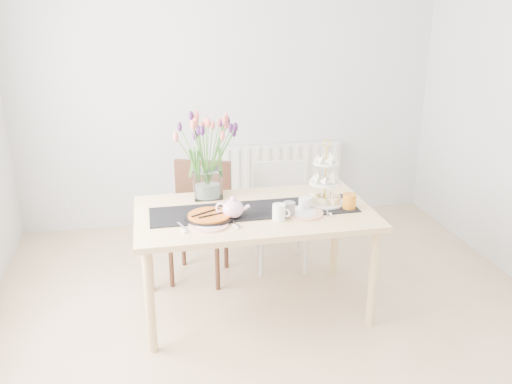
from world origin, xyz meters
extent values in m
plane|color=tan|center=(0.00, 0.00, 0.00)|extent=(4.50, 4.50, 0.00)
plane|color=silver|center=(0.00, 2.25, 1.30)|extent=(4.00, 0.00, 4.00)
cube|color=white|center=(0.50, 2.19, 0.45)|extent=(1.20, 0.08, 0.60)
cube|color=tan|center=(-0.11, 0.54, 0.73)|extent=(1.60, 0.90, 0.04)
cylinder|color=tan|center=(-0.84, 0.16, 0.35)|extent=(0.06, 0.06, 0.71)
cylinder|color=tan|center=(0.62, 0.16, 0.35)|extent=(0.06, 0.06, 0.71)
cylinder|color=tan|center=(-0.84, 0.92, 0.35)|extent=(0.06, 0.06, 0.71)
cylinder|color=tan|center=(0.62, 0.92, 0.35)|extent=(0.06, 0.06, 0.71)
cube|color=#351B13|center=(-0.44, 1.07, 0.46)|extent=(0.57, 0.57, 0.04)
cube|color=#351B13|center=(-0.37, 1.27, 0.70)|extent=(0.44, 0.18, 0.43)
cylinder|color=#351B13|center=(-0.67, 0.96, 0.22)|extent=(0.04, 0.04, 0.44)
cylinder|color=#351B13|center=(-0.33, 0.84, 0.22)|extent=(0.04, 0.04, 0.44)
cylinder|color=#351B13|center=(-0.55, 1.30, 0.22)|extent=(0.04, 0.04, 0.44)
cylinder|color=#351B13|center=(-0.21, 1.19, 0.22)|extent=(0.04, 0.04, 0.44)
cube|color=silver|center=(0.24, 1.15, 0.43)|extent=(0.46, 0.46, 0.04)
cube|color=silver|center=(0.26, 1.34, 0.65)|extent=(0.42, 0.09, 0.40)
cylinder|color=silver|center=(0.04, 0.99, 0.20)|extent=(0.04, 0.04, 0.41)
cylinder|color=silver|center=(0.40, 0.95, 0.20)|extent=(0.04, 0.04, 0.41)
cylinder|color=silver|center=(0.08, 1.35, 0.20)|extent=(0.04, 0.04, 0.41)
cylinder|color=silver|center=(0.44, 1.31, 0.20)|extent=(0.04, 0.04, 0.41)
cube|color=black|center=(-0.11, 0.54, 0.75)|extent=(1.40, 0.35, 0.01)
cube|color=silver|center=(-0.38, 0.88, 0.85)|extent=(0.20, 0.20, 0.20)
cylinder|color=gold|center=(0.40, 0.57, 0.96)|extent=(0.01, 0.01, 0.41)
cylinder|color=white|center=(0.40, 0.57, 0.76)|extent=(0.28, 0.28, 0.01)
cylinder|color=white|center=(0.40, 0.57, 0.91)|extent=(0.22, 0.22, 0.01)
cylinder|color=white|center=(0.40, 0.57, 1.05)|extent=(0.18, 0.18, 0.01)
cylinder|color=silver|center=(0.23, 0.49, 0.79)|extent=(0.09, 0.09, 0.09)
cylinder|color=black|center=(-0.42, 0.45, 0.76)|extent=(0.31, 0.31, 0.03)
cylinder|color=orange|center=(-0.42, 0.45, 0.78)|extent=(0.28, 0.28, 0.01)
cylinder|color=gray|center=(0.10, 0.40, 0.80)|extent=(0.11, 0.11, 0.10)
cylinder|color=white|center=(0.02, 0.36, 0.80)|extent=(0.12, 0.12, 0.10)
cylinder|color=orange|center=(0.53, 0.44, 0.80)|extent=(0.13, 0.13, 0.11)
cylinder|color=white|center=(-0.44, 0.35, 0.76)|extent=(0.33, 0.33, 0.01)
cylinder|color=silver|center=(0.21, 0.41, 0.76)|extent=(0.31, 0.31, 0.01)
camera|label=1|loc=(-0.77, -2.80, 2.11)|focal=38.00mm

